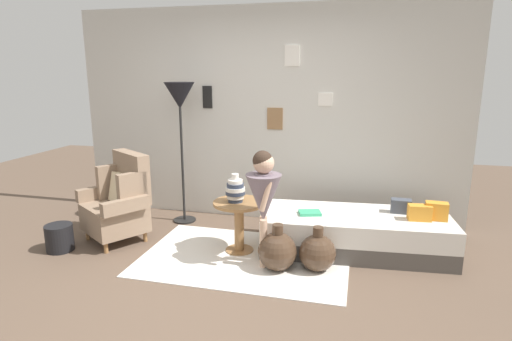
% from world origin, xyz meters
% --- Properties ---
extents(ground_plane, '(12.00, 12.00, 0.00)m').
position_xyz_m(ground_plane, '(0.00, 0.00, 0.00)').
color(ground_plane, brown).
extents(gallery_wall, '(4.80, 0.12, 2.60)m').
position_xyz_m(gallery_wall, '(0.00, 1.95, 1.30)').
color(gallery_wall, beige).
rests_on(gallery_wall, ground).
extents(rug, '(2.06, 1.37, 0.01)m').
position_xyz_m(rug, '(0.10, 0.68, 0.01)').
color(rug, silver).
rests_on(rug, ground).
extents(armchair, '(0.90, 0.85, 0.97)m').
position_xyz_m(armchair, '(-1.37, 0.83, 0.44)').
color(armchair, '#9E7042').
rests_on(armchair, ground).
extents(daybed, '(1.96, 0.95, 0.40)m').
position_xyz_m(daybed, '(1.17, 1.14, 0.20)').
color(daybed, '#4C4742').
rests_on(daybed, ground).
extents(pillow_head, '(0.22, 0.13, 0.18)m').
position_xyz_m(pillow_head, '(1.94, 1.17, 0.49)').
color(pillow_head, orange).
rests_on(pillow_head, daybed).
extents(pillow_mid, '(0.23, 0.14, 0.15)m').
position_xyz_m(pillow_mid, '(1.78, 1.12, 0.48)').
color(pillow_mid, orange).
rests_on(pillow_mid, daybed).
extents(pillow_back, '(0.20, 0.13, 0.14)m').
position_xyz_m(pillow_back, '(1.62, 1.31, 0.47)').
color(pillow_back, '#474C56').
rests_on(pillow_back, daybed).
extents(side_table, '(0.53, 0.53, 0.54)m').
position_xyz_m(side_table, '(0.00, 0.83, 0.38)').
color(side_table, '#9E7042').
rests_on(side_table, ground).
extents(vase_striped, '(0.20, 0.20, 0.29)m').
position_xyz_m(vase_striped, '(-0.03, 0.82, 0.66)').
color(vase_striped, '#2D384C').
rests_on(vase_striped, side_table).
extents(floor_lamp, '(0.36, 0.36, 1.71)m').
position_xyz_m(floor_lamp, '(-0.93, 1.55, 1.48)').
color(floor_lamp, black).
rests_on(floor_lamp, ground).
extents(person_child, '(0.34, 0.34, 1.13)m').
position_xyz_m(person_child, '(0.32, 0.57, 0.73)').
color(person_child, '#D8AD8E').
rests_on(person_child, ground).
extents(book_on_daybed, '(0.26, 0.22, 0.03)m').
position_xyz_m(book_on_daybed, '(0.70, 1.03, 0.42)').
color(book_on_daybed, '#3CB17D').
rests_on(book_on_daybed, daybed).
extents(demijohn_near, '(0.37, 0.37, 0.45)m').
position_xyz_m(demijohn_near, '(0.47, 0.52, 0.19)').
color(demijohn_near, '#473323').
rests_on(demijohn_near, ground).
extents(demijohn_far, '(0.35, 0.35, 0.43)m').
position_xyz_m(demijohn_far, '(0.83, 0.59, 0.18)').
color(demijohn_far, '#473323').
rests_on(demijohn_far, ground).
extents(magazine_basket, '(0.28, 0.28, 0.28)m').
position_xyz_m(magazine_basket, '(-1.83, 0.40, 0.14)').
color(magazine_basket, black).
rests_on(magazine_basket, ground).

